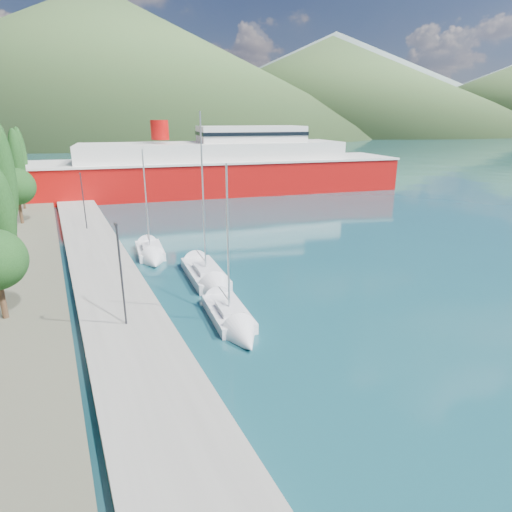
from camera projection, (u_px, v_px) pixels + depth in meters
ground at (95, 164)px, 121.07m from camera, size 1400.00×1400.00×0.00m
quay at (101, 265)px, 36.62m from camera, size 5.00×88.00×0.80m
hills_far at (156, 68)px, 581.99m from camera, size 1480.00×900.00×180.00m
hills_near at (178, 72)px, 362.81m from camera, size 1010.00×520.00×115.00m
tree_row at (8, 194)px, 38.05m from camera, size 4.19×62.71×11.64m
lamp_posts at (117, 264)px, 25.78m from camera, size 0.15×46.63×6.06m
sailboat_near at (236, 326)px, 26.16m from camera, size 3.04×7.76×10.87m
sailboat_mid at (212, 284)px, 32.69m from camera, size 3.39×9.86×13.92m
sailboat_far at (152, 257)px, 39.27m from camera, size 3.12×7.50×10.72m
ferry at (216, 170)px, 73.90m from camera, size 65.60×23.72×12.76m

